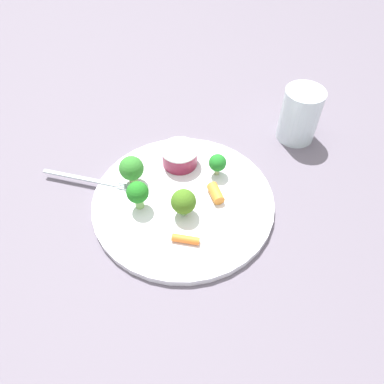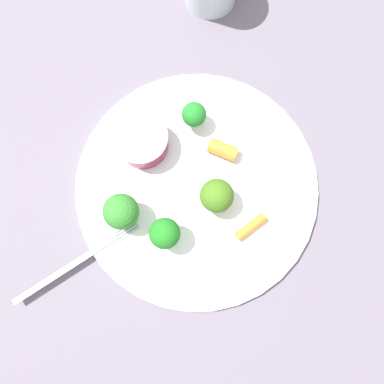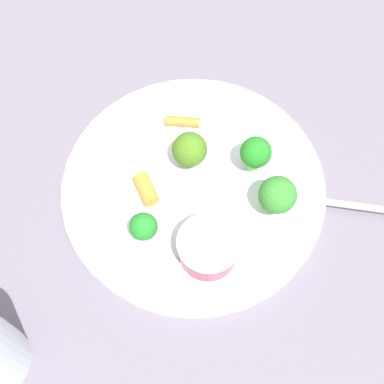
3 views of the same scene
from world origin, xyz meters
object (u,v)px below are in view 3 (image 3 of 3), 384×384
object	(u,v)px
broccoli_floret_2	(277,195)
plate	(193,187)
sauce_cup	(208,248)
broccoli_floret_3	(190,150)
fork	(341,204)
carrot_stick_0	(146,189)
broccoli_floret_1	(256,153)
carrot_stick_1	(183,121)
broccoli_floret_0	(144,227)

from	to	relation	value
broccoli_floret_2	plate	bearing A→B (deg)	-141.17
sauce_cup	broccoli_floret_2	xyz separation A→B (m)	(-0.00, 0.09, 0.01)
plate	broccoli_floret_3	distance (m)	0.04
fork	carrot_stick_0	bearing A→B (deg)	-126.64
sauce_cup	fork	xyz separation A→B (m)	(0.03, 0.15, -0.02)
sauce_cup	broccoli_floret_1	distance (m)	0.11
carrot_stick_1	broccoli_floret_2	bearing A→B (deg)	9.71
broccoli_floret_0	fork	size ratio (longest dim) A/B	0.32
broccoli_floret_1	broccoli_floret_2	bearing A→B (deg)	-11.12
sauce_cup	carrot_stick_0	world-z (taller)	sauce_cup
broccoli_floret_1	carrot_stick_1	bearing A→B (deg)	-159.08
broccoli_floret_3	broccoli_floret_2	bearing A→B (deg)	25.18
broccoli_floret_2	fork	bearing A→B (deg)	60.54
plate	sauce_cup	bearing A→B (deg)	-22.32
sauce_cup	broccoli_floret_0	distance (m)	0.07
broccoli_floret_1	broccoli_floret_3	size ratio (longest dim) A/B	1.07
broccoli_floret_1	carrot_stick_0	bearing A→B (deg)	-107.84
broccoli_floret_2	carrot_stick_1	xyz separation A→B (m)	(-0.14, -0.02, -0.03)
broccoli_floret_0	broccoli_floret_2	size ratio (longest dim) A/B	0.78
plate	sauce_cup	world-z (taller)	sauce_cup
broccoli_floret_3	carrot_stick_0	distance (m)	0.06
broccoli_floret_0	carrot_stick_1	bearing A→B (deg)	132.20
sauce_cup	broccoli_floret_0	world-z (taller)	broccoli_floret_0
sauce_cup	fork	bearing A→B (deg)	78.35
broccoli_floret_1	broccoli_floret_3	distance (m)	0.07
sauce_cup	broccoli_floret_3	world-z (taller)	broccoli_floret_3
broccoli_floret_1	broccoli_floret_0	bearing A→B (deg)	-87.57
carrot_stick_1	plate	bearing A→B (deg)	-23.63
broccoli_floret_0	broccoli_floret_3	distance (m)	0.10
broccoli_floret_0	fork	bearing A→B (deg)	67.14
broccoli_floret_2	carrot_stick_1	size ratio (longest dim) A/B	1.30
fork	plate	bearing A→B (deg)	-131.44
broccoli_floret_1	carrot_stick_1	xyz separation A→B (m)	(-0.09, -0.03, -0.03)
broccoli_floret_2	broccoli_floret_3	xyz separation A→B (m)	(-0.10, -0.05, -0.00)
plate	carrot_stick_0	xyz separation A→B (m)	(-0.02, -0.05, 0.01)
broccoli_floret_1	broccoli_floret_2	distance (m)	0.05
broccoli_floret_1	fork	world-z (taller)	broccoli_floret_1
broccoli_floret_3	carrot_stick_0	xyz separation A→B (m)	(0.01, -0.06, -0.02)
broccoli_floret_3	fork	xyz separation A→B (m)	(0.13, 0.11, -0.03)
plate	fork	xyz separation A→B (m)	(0.11, 0.12, 0.01)
sauce_cup	broccoli_floret_2	world-z (taller)	broccoli_floret_2
sauce_cup	plate	bearing A→B (deg)	157.68
broccoli_floret_1	fork	xyz separation A→B (m)	(0.09, 0.05, -0.03)
carrot_stick_1	fork	distance (m)	0.20
sauce_cup	broccoli_floret_0	size ratio (longest dim) A/B	1.56
broccoli_floret_0	sauce_cup	bearing A→B (deg)	40.80
broccoli_floret_2	fork	world-z (taller)	broccoli_floret_2
broccoli_floret_2	carrot_stick_0	size ratio (longest dim) A/B	1.50
carrot_stick_0	plate	bearing A→B (deg)	68.39
carrot_stick_0	fork	world-z (taller)	carrot_stick_0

